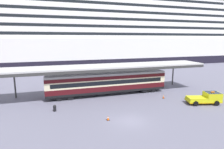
{
  "coord_description": "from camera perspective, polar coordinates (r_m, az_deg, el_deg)",
  "views": [
    {
      "loc": [
        -8.8,
        -20.3,
        10.24
      ],
      "look_at": [
        0.15,
        8.29,
        4.5
      ],
      "focal_mm": 29.79,
      "sensor_mm": 36.0,
      "label": 1
    }
  ],
  "objects": [
    {
      "name": "service_truck",
      "position": [
        33.54,
        26.99,
        -6.38
      ],
      "size": [
        5.55,
        3.32,
        2.02
      ],
      "color": "yellow",
      "rests_on": "ground"
    },
    {
      "name": "quay_bollard",
      "position": [
        28.32,
        -17.18,
        -9.74
      ],
      "size": [
        0.48,
        0.48,
        0.96
      ],
      "color": "black",
      "rests_on": "ground"
    },
    {
      "name": "traffic_cone_near",
      "position": [
        33.95,
        15.52,
        -6.55
      ],
      "size": [
        0.36,
        0.36,
        0.65
      ],
      "color": "black",
      "rests_on": "ground"
    },
    {
      "name": "ground_plane",
      "position": [
        24.38,
        5.66,
        -14.04
      ],
      "size": [
        400.0,
        400.0,
        0.0
      ],
      "primitive_type": "plane",
      "color": "slate"
    },
    {
      "name": "cruise_ship",
      "position": [
        79.2,
        1.8,
        12.04
      ],
      "size": [
        129.12,
        23.53,
        34.31
      ],
      "color": "black",
      "rests_on": "ground"
    },
    {
      "name": "traffic_cone_mid",
      "position": [
        24.42,
        -1.22,
        -13.19
      ],
      "size": [
        0.36,
        0.36,
        0.6
      ],
      "color": "black",
      "rests_on": "ground"
    },
    {
      "name": "platform_canopy",
      "position": [
        34.24,
        -1.43,
        2.37
      ],
      "size": [
        38.64,
        5.77,
        5.45
      ],
      "color": "silver",
      "rests_on": "ground"
    },
    {
      "name": "train_carriage",
      "position": [
        34.38,
        -1.21,
        -2.5
      ],
      "size": [
        22.19,
        2.81,
        4.11
      ],
      "color": "black",
      "rests_on": "ground"
    }
  ]
}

